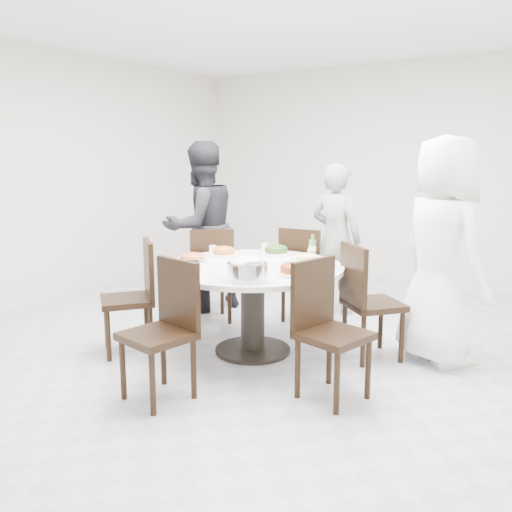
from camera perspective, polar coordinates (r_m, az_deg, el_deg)
The scene contains 24 objects.
floor at distance 4.82m, azimuth 2.75°, elevation -9.41°, with size 6.00×6.00×0.01m, color #B5B5BA.
ceiling at distance 4.66m, azimuth 3.09°, elevation 24.90°, with size 6.00×6.00×0.01m, color white.
wall_back at distance 7.27m, azimuth 15.27°, elevation 8.34°, with size 6.00×0.01×2.80m, color silver.
wall_left at distance 6.59m, azimuth -20.33°, elevation 7.84°, with size 0.01×6.00×2.80m, color silver.
dining_table at distance 4.56m, azimuth -0.35°, elevation -5.60°, with size 1.50×1.50×0.75m, color white.
chair_ne at distance 4.51m, azimuth 12.27°, elevation -4.72°, with size 0.42×0.42×0.95m, color black.
chair_n at distance 5.44m, azimuth 5.27°, elevation -1.88°, with size 0.42×0.42×0.95m, color black.
chair_nw at distance 5.41m, azimuth -4.99°, elevation -1.92°, with size 0.42×0.42×0.95m, color black.
chair_sw at distance 4.66m, azimuth -13.45°, elevation -4.27°, with size 0.42×0.42×0.95m, color black.
chair_s at distance 3.74m, azimuth -10.38°, elevation -7.92°, with size 0.42×0.42×0.95m, color black.
chair_se at distance 3.72m, azimuth 8.19°, elevation -7.92°, with size 0.42×0.42×0.95m, color black.
diner_right at distance 4.51m, azimuth 18.95°, elevation 0.48°, with size 0.88×0.57×1.80m, color white.
diner_middle at distance 5.71m, azimuth 8.39°, elevation 1.81°, with size 0.57×0.37×1.56m, color black.
diner_left at distance 5.76m, azimuth -5.83°, elevation 3.04°, with size 0.87×0.68×1.78m, color black.
dish_greens at distance 4.92m, azimuth 2.13°, elevation 0.50°, with size 0.26×0.26×0.07m, color white.
dish_pale at distance 4.53m, azimuth 5.40°, elevation -0.47°, with size 0.24×0.24×0.06m, color white.
dish_orange at distance 4.86m, azimuth -3.42°, elevation 0.34°, with size 0.24×0.24×0.07m, color white.
dish_redbrown at distance 4.12m, azimuth 4.14°, elevation -1.51°, with size 0.30×0.30×0.07m, color white.
dish_tofu at distance 4.55m, azimuth -6.73°, elevation -0.41°, with size 0.26×0.26×0.07m, color white.
rice_bowl at distance 3.95m, azimuth -0.92°, elevation -1.63°, with size 0.30×0.30×0.13m, color silver.
soup_bowl at distance 4.27m, azimuth -7.15°, elevation -1.12°, with size 0.24×0.24×0.07m, color white.
beverage_bottle at distance 4.76m, azimuth 5.96°, elevation 0.98°, with size 0.06×0.06×0.21m, color #327E42.
tea_cups at distance 4.99m, azimuth 3.53°, elevation 0.69°, with size 0.07×0.07×0.08m, color white.
chopsticks at distance 5.06m, azimuth 3.95°, elevation 0.44°, with size 0.24×0.04×0.01m, color tan, non-canonical shape.
Camera 1 is at (2.32, -3.88, 1.66)m, focal length 38.00 mm.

